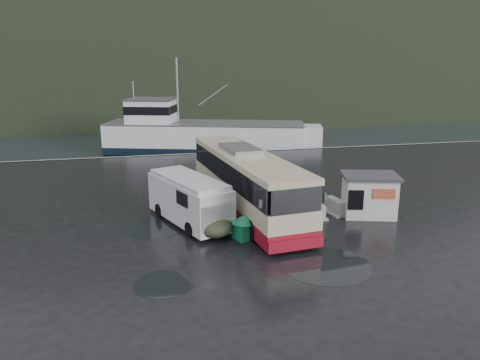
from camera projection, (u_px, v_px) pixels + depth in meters
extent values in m
plane|color=black|center=(229.00, 222.00, 26.63)|extent=(160.00, 160.00, 0.00)
cube|color=black|center=(151.00, 92.00, 130.44)|extent=(300.00, 180.00, 0.02)
cube|color=#999993|center=(188.00, 154.00, 45.51)|extent=(160.00, 0.60, 1.50)
ellipsoid|color=black|center=(159.00, 75.00, 264.70)|extent=(780.00, 540.00, 570.00)
cylinder|color=black|center=(326.00, 265.00, 21.02)|extent=(4.15, 4.15, 0.01)
cylinder|color=black|center=(164.00, 284.00, 19.28)|extent=(2.53, 2.53, 0.01)
cylinder|color=black|center=(263.00, 192.00, 32.66)|extent=(2.98, 2.98, 0.01)
cylinder|color=black|center=(153.00, 229.00, 25.51)|extent=(3.15, 3.15, 0.01)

